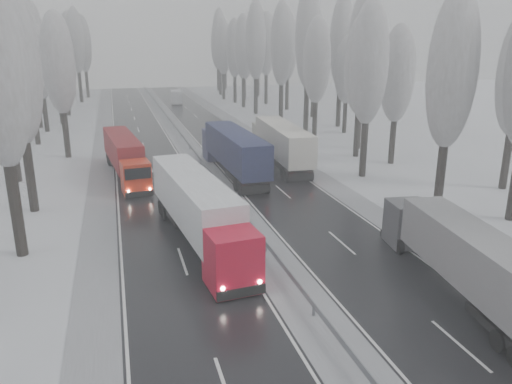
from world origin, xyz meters
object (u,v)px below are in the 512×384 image
truck_cream_box (280,141)px  truck_red_red (124,154)px  truck_blue_box (233,149)px  truck_red_white (198,207)px  truck_grey_tarp (465,256)px  box_truck_distant (176,97)px

truck_cream_box → truck_red_red: 16.08m
truck_blue_box → truck_red_white: (-6.17, -16.50, -0.09)m
truck_blue_box → truck_red_white: 17.61m
truck_cream_box → truck_red_red: size_ratio=1.15×
truck_blue_box → truck_red_white: bearing=-112.3°
truck_grey_tarp → truck_red_red: bearing=126.1°
truck_grey_tarp → truck_red_white: truck_red_white is taller
truck_grey_tarp → truck_blue_box: (-5.83, 27.10, 0.36)m
box_truck_distant → truck_red_red: bearing=-96.1°
truck_grey_tarp → truck_cream_box: 29.85m
truck_blue_box → box_truck_distant: truck_blue_box is taller
truck_cream_box → box_truck_distant: truck_cream_box is taller
truck_red_white → box_truck_distant: bearing=78.1°
truck_red_white → truck_red_red: truck_red_white is taller
truck_grey_tarp → truck_cream_box: truck_cream_box is taller
truck_grey_tarp → truck_red_red: (-16.07, 29.51, -0.01)m
truck_grey_tarp → truck_blue_box: truck_blue_box is taller
truck_red_red → box_truck_distant: bearing=71.8°
truck_red_white → truck_red_red: bearing=96.3°
truck_grey_tarp → box_truck_distant: size_ratio=2.03×
truck_blue_box → truck_red_white: truck_blue_box is taller
truck_blue_box → truck_cream_box: bearing=23.4°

